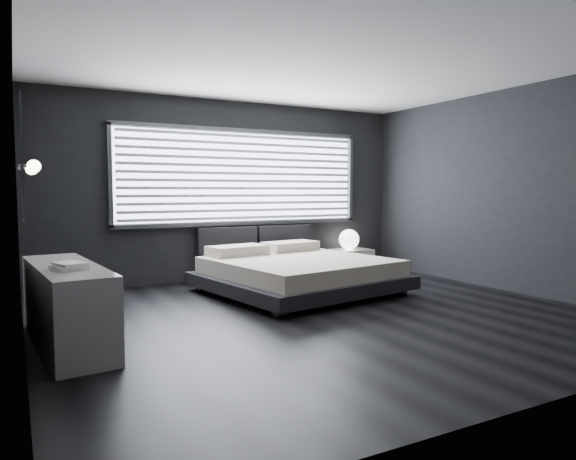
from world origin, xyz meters
TOP-DOWN VIEW (x-y plane):
  - room at (0.00, 0.00)m, footprint 6.04×6.00m
  - window at (0.20, 2.70)m, footprint 4.14×0.09m
  - headboard at (0.38, 2.64)m, footprint 1.96×0.16m
  - sconce_near at (-2.88, 0.05)m, footprint 0.18×0.11m
  - sconce_far at (-2.88, 0.65)m, footprint 0.18×0.11m
  - wall_art_upper at (-2.98, -0.55)m, footprint 0.01×0.48m
  - wall_art_lower at (-2.98, -0.30)m, footprint 0.01×0.48m
  - bed at (0.37, 1.27)m, footprint 2.68×2.59m
  - nightstand at (2.13, 2.50)m, footprint 0.69×0.59m
  - orb_lamp at (2.08, 2.48)m, footprint 0.35×0.35m
  - dresser at (-2.65, 0.13)m, footprint 0.68×1.86m
  - book_stack at (-2.65, -0.18)m, footprint 0.30×0.36m

SIDE VIEW (x-z plane):
  - nightstand at x=2.13m, z-range 0.00..0.38m
  - bed at x=0.37m, z-range -0.02..0.59m
  - dresser at x=-2.65m, z-range 0.00..0.73m
  - orb_lamp at x=2.08m, z-range 0.38..0.73m
  - headboard at x=0.38m, z-range 0.31..0.83m
  - book_stack at x=-2.65m, z-range 0.73..0.79m
  - wall_art_lower at x=-2.98m, z-range 1.14..1.62m
  - room at x=0.00m, z-range 0.00..2.80m
  - sconce_near at x=-2.88m, z-range 1.55..1.66m
  - sconce_far at x=-2.88m, z-range 1.55..1.66m
  - window at x=0.20m, z-range 0.85..2.37m
  - wall_art_upper at x=-2.98m, z-range 1.61..2.09m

